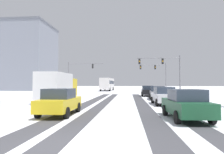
{
  "coord_description": "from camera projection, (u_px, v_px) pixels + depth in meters",
  "views": [
    {
      "loc": [
        2.18,
        -5.99,
        1.92
      ],
      "look_at": [
        0.0,
        19.95,
        2.8
      ],
      "focal_mm": 31.71,
      "sensor_mm": 36.0,
      "label": 1
    }
  ],
  "objects": [
    {
      "name": "bus_oncoming",
      "position": [
        107.0,
        83.0,
        53.89
      ],
      "size": [
        2.98,
        11.09,
        3.38
      ],
      "color": "silver",
      "rests_on": "ground"
    },
    {
      "name": "car_grey_second",
      "position": [
        158.0,
        93.0,
        23.92
      ],
      "size": [
        2.02,
        4.19,
        1.62
      ],
      "color": "slate",
      "rests_on": "ground"
    },
    {
      "name": "traffic_signal_far_right",
      "position": [
        157.0,
        71.0,
        43.72
      ],
      "size": [
        5.96,
        0.74,
        6.5
      ],
      "color": "slate",
      "rests_on": "ground"
    },
    {
      "name": "traffic_signal_far_left",
      "position": [
        78.0,
        71.0,
        41.31
      ],
      "size": [
        7.45,
        0.39,
        6.5
      ],
      "color": "slate",
      "rests_on": "ground"
    },
    {
      "name": "office_building_far_left_block",
      "position": [
        16.0,
        57.0,
        59.54
      ],
      "size": [
        21.41,
        14.77,
        19.62
      ],
      "color": "gray",
      "rests_on": "ground"
    },
    {
      "name": "car_black_lead",
      "position": [
        147.0,
        91.0,
        30.43
      ],
      "size": [
        1.94,
        4.15,
        1.62
      ],
      "color": "black",
      "rests_on": "ground"
    },
    {
      "name": "wheel_track_center",
      "position": [
        141.0,
        103.0,
        19.99
      ],
      "size": [
        1.16,
        31.35,
        0.01
      ],
      "primitive_type": "cube",
      "color": "#424247",
      "rests_on": "ground"
    },
    {
      "name": "car_dark_green_fifth",
      "position": [
        186.0,
        104.0,
        10.61
      ],
      "size": [
        1.98,
        4.17,
        1.62
      ],
      "color": "#194C2D",
      "rests_on": "ground"
    },
    {
      "name": "wheel_track_left_lane",
      "position": [
        160.0,
        103.0,
        19.83
      ],
      "size": [
        1.0,
        31.35,
        0.01
      ],
      "primitive_type": "cube",
      "color": "#424247",
      "rests_on": "ground"
    },
    {
      "name": "traffic_signal_near_right",
      "position": [
        165.0,
        67.0,
        31.97
      ],
      "size": [
        6.87,
        0.42,
        6.5
      ],
      "color": "slate",
      "rests_on": "ground"
    },
    {
      "name": "car_white_third",
      "position": [
        164.0,
        96.0,
        18.06
      ],
      "size": [
        1.93,
        4.15,
        1.62
      ],
      "color": "silver",
      "rests_on": "ground"
    },
    {
      "name": "car_yellow_cab_fourth",
      "position": [
        60.0,
        102.0,
        12.14
      ],
      "size": [
        1.87,
        4.12,
        1.62
      ],
      "color": "yellow",
      "rests_on": "ground"
    },
    {
      "name": "ground_plane",
      "position": [
        58.0,
        146.0,
        6.09
      ],
      "size": [
        300.0,
        300.0,
        0.0
      ],
      "primitive_type": "plane",
      "color": "silver"
    },
    {
      "name": "wheel_track_right_lane",
      "position": [
        90.0,
        102.0,
        20.43
      ],
      "size": [
        1.17,
        31.35,
        0.01
      ],
      "primitive_type": "cube",
      "color": "#424247",
      "rests_on": "ground"
    },
    {
      "name": "box_truck_delivery",
      "position": [
        58.0,
        86.0,
        21.03
      ],
      "size": [
        2.34,
        7.41,
        3.02
      ],
      "color": "yellow",
      "rests_on": "ground"
    },
    {
      "name": "wheel_track_oncoming",
      "position": [
        105.0,
        102.0,
        20.3
      ],
      "size": [
        0.98,
        31.35,
        0.01
      ],
      "primitive_type": "cube",
      "color": "#424247",
      "rests_on": "ground"
    }
  ]
}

